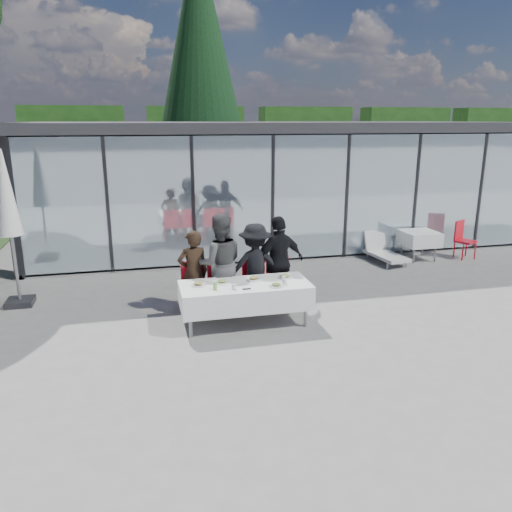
{
  "coord_description": "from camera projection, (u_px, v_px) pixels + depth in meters",
  "views": [
    {
      "loc": [
        -2.18,
        -7.69,
        3.5
      ],
      "look_at": [
        -0.06,
        1.2,
        1.0
      ],
      "focal_mm": 35.0,
      "sensor_mm": 36.0,
      "label": 1
    }
  ],
  "objects": [
    {
      "name": "spare_chair_b",
      "position": [
        443.0,
        230.0,
        13.82
      ],
      "size": [
        0.51,
        0.51,
        0.97
      ],
      "color": "red",
      "rests_on": "ground"
    },
    {
      "name": "treeline",
      "position": [
        137.0,
        140.0,
        33.87
      ],
      "size": [
        62.5,
        2.0,
        4.4
      ],
      "color": "#153611",
      "rests_on": "ground"
    },
    {
      "name": "plate_d",
      "position": [
        285.0,
        276.0,
        9.0
      ],
      "size": [
        0.25,
        0.25,
        0.07
      ],
      "color": "silver",
      "rests_on": "dining_table"
    },
    {
      "name": "diner_chair_b",
      "position": [
        220.0,
        283.0,
        9.35
      ],
      "size": [
        0.44,
        0.44,
        0.97
      ],
      "color": "red",
      "rests_on": "ground"
    },
    {
      "name": "plate_b",
      "position": [
        222.0,
        282.0,
        8.69
      ],
      "size": [
        0.25,
        0.25,
        0.07
      ],
      "color": "silver",
      "rests_on": "dining_table"
    },
    {
      "name": "diner_chair_a",
      "position": [
        194.0,
        285.0,
        9.24
      ],
      "size": [
        0.44,
        0.44,
        0.97
      ],
      "color": "red",
      "rests_on": "ground"
    },
    {
      "name": "folded_eyeglasses",
      "position": [
        247.0,
        289.0,
        8.38
      ],
      "size": [
        0.14,
        0.03,
        0.01
      ],
      "primitive_type": "cube",
      "color": "black",
      "rests_on": "dining_table"
    },
    {
      "name": "diner_chair_d",
      "position": [
        279.0,
        279.0,
        9.61
      ],
      "size": [
        0.44,
        0.44,
        0.97
      ],
      "color": "red",
      "rests_on": "ground"
    },
    {
      "name": "market_umbrella",
      "position": [
        7.0,
        204.0,
        9.24
      ],
      "size": [
        0.5,
        0.5,
        3.0
      ],
      "color": "black",
      "rests_on": "ground"
    },
    {
      "name": "plate_a",
      "position": [
        198.0,
        284.0,
        8.57
      ],
      "size": [
        0.25,
        0.25,
        0.07
      ],
      "color": "silver",
      "rests_on": "dining_table"
    },
    {
      "name": "pavilion",
      "position": [
        268.0,
        163.0,
        16.17
      ],
      "size": [
        14.8,
        8.8,
        3.44
      ],
      "color": "gray",
      "rests_on": "ground"
    },
    {
      "name": "diner_chair_c",
      "position": [
        255.0,
        281.0,
        9.5
      ],
      "size": [
        0.44,
        0.44,
        0.97
      ],
      "color": "red",
      "rests_on": "ground"
    },
    {
      "name": "ground",
      "position": [
        275.0,
        329.0,
        8.63
      ],
      "size": [
        90.0,
        90.0,
        0.0
      ],
      "primitive_type": "plane",
      "color": "gray",
      "rests_on": "ground"
    },
    {
      "name": "conifer_tree",
      "position": [
        200.0,
        54.0,
        19.36
      ],
      "size": [
        4.0,
        4.0,
        10.5
      ],
      "color": "#382316",
      "rests_on": "ground"
    },
    {
      "name": "diner_c",
      "position": [
        255.0,
        267.0,
        9.41
      ],
      "size": [
        1.12,
        1.12,
        1.65
      ],
      "primitive_type": "imported",
      "rotation": [
        0.0,
        0.0,
        3.09
      ],
      "color": "black",
      "rests_on": "ground"
    },
    {
      "name": "plate_extra",
      "position": [
        276.0,
        285.0,
        8.51
      ],
      "size": [
        0.25,
        0.25,
        0.07
      ],
      "color": "silver",
      "rests_on": "dining_table"
    },
    {
      "name": "diner_a",
      "position": [
        193.0,
        273.0,
        9.16
      ],
      "size": [
        0.66,
        0.66,
        1.59
      ],
      "primitive_type": "imported",
      "rotation": [
        0.0,
        0.0,
        3.3
      ],
      "color": "#2E1F14",
      "rests_on": "ground"
    },
    {
      "name": "diner_d",
      "position": [
        279.0,
        262.0,
        9.5
      ],
      "size": [
        1.27,
        1.27,
        1.77
      ],
      "primitive_type": "imported",
      "rotation": [
        0.0,
        0.0,
        3.4
      ],
      "color": "black",
      "rests_on": "ground"
    },
    {
      "name": "spare_table_right",
      "position": [
        419.0,
        238.0,
        12.82
      ],
      "size": [
        0.86,
        0.86,
        0.74
      ],
      "color": "white",
      "rests_on": "ground"
    },
    {
      "name": "diner_b",
      "position": [
        220.0,
        263.0,
        9.23
      ],
      "size": [
        0.97,
        0.97,
        1.87
      ],
      "primitive_type": "imported",
      "rotation": [
        0.0,
        0.0,
        3.08
      ],
      "color": "#4E4E4E",
      "rests_on": "ground"
    },
    {
      "name": "dining_table",
      "position": [
        245.0,
        295.0,
        8.72
      ],
      "size": [
        2.26,
        0.96,
        0.75
      ],
      "color": "white",
      "rests_on": "ground"
    },
    {
      "name": "plate_c",
      "position": [
        253.0,
        279.0,
        8.87
      ],
      "size": [
        0.25,
        0.25,
        0.07
      ],
      "color": "silver",
      "rests_on": "dining_table"
    },
    {
      "name": "juice_bottle",
      "position": [
        215.0,
        286.0,
        8.34
      ],
      "size": [
        0.06,
        0.06,
        0.13
      ],
      "primitive_type": "cylinder",
      "color": "#7EB44B",
      "rests_on": "dining_table"
    },
    {
      "name": "lounger",
      "position": [
        383.0,
        251.0,
        12.76
      ],
      "size": [
        0.76,
        1.39,
        0.72
      ],
      "color": "silver",
      "rests_on": "ground"
    },
    {
      "name": "spare_chair_a",
      "position": [
        463.0,
        238.0,
        12.99
      ],
      "size": [
        0.6,
        0.6,
        0.97
      ],
      "color": "red",
      "rests_on": "ground"
    },
    {
      "name": "drinking_glasses",
      "position": [
        268.0,
        282.0,
        8.58
      ],
      "size": [
        1.0,
        0.28,
        0.1
      ],
      "color": "silver",
      "rests_on": "dining_table"
    }
  ]
}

